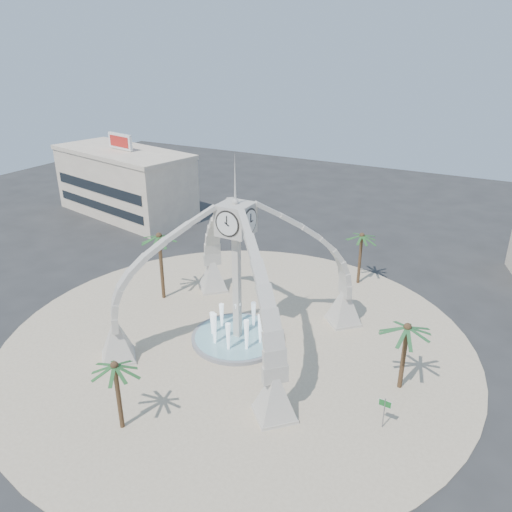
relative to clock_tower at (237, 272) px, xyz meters
The scene contains 10 objects.
ground 6.49m from the clock_tower, 90.00° to the left, with size 140.00×140.00×0.00m, color #282828.
plaza 6.46m from the clock_tower, 90.00° to the left, with size 40.00×40.00×0.06m, color beige.
clock_tower is the anchor object (origin of this frame).
fountain 6.20m from the clock_tower, 90.00° to the left, with size 8.00×8.00×3.62m.
building_nw 38.87m from the clock_tower, 145.49° to the left, with size 23.75×13.73×11.90m.
palm_east 13.98m from the clock_tower, ahead, with size 4.81×4.81×5.91m.
palm_west 10.90m from the clock_tower, 163.42° to the left, with size 4.45×4.45×7.43m.
palm_north 16.74m from the clock_tower, 69.90° to the left, with size 4.44×4.44×6.12m.
palm_south 13.09m from the clock_tower, 96.17° to the right, with size 4.12×4.12×5.61m.
street_sign 15.46m from the clock_tower, 18.61° to the right, with size 0.88×0.10×2.39m.
Camera 1 is at (18.91, -31.70, 23.74)m, focal length 35.00 mm.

